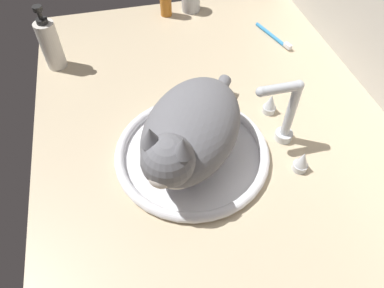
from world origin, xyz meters
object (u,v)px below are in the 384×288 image
Objects in this scene: sink_basin at (192,153)px; soap_pump_bottle at (50,44)px; metal_jar at (191,0)px; cat at (189,134)px; toothbrush at (274,37)px; faucet at (285,118)px.

soap_pump_bottle is at bearing -143.84° from sink_basin.
sink_basin is at bearing 36.16° from soap_pump_bottle.
metal_jar reaches higher than sink_basin.
metal_jar is at bearing 166.17° from cat.
metal_jar is (-61.40, 15.11, -5.77)cm from cat.
cat reaches higher than sink_basin.
sink_basin reaches higher than toothbrush.
toothbrush is at bearing 137.83° from cat.
sink_basin is 21.59cm from faucet.
soap_pump_bottle is 64.10cm from toothbrush.
faucet is at bearing 6.39° from metal_jar.
faucet is 1.19× the size of soap_pump_bottle.
faucet is 60.36cm from metal_jar.
cat is at bearing -42.17° from toothbrush.
faucet reaches higher than metal_jar.
cat is 2.36× the size of toothbrush.
sink_basin is at bearing -42.42° from toothbrush.
toothbrush is (-37.99, 13.95, -6.21)cm from faucet.
sink_basin is 61.58cm from metal_jar.
soap_pump_bottle is at bearing -91.58° from toothbrush.
cat is 2.07× the size of soap_pump_bottle.
soap_pump_bottle reaches higher than faucet.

